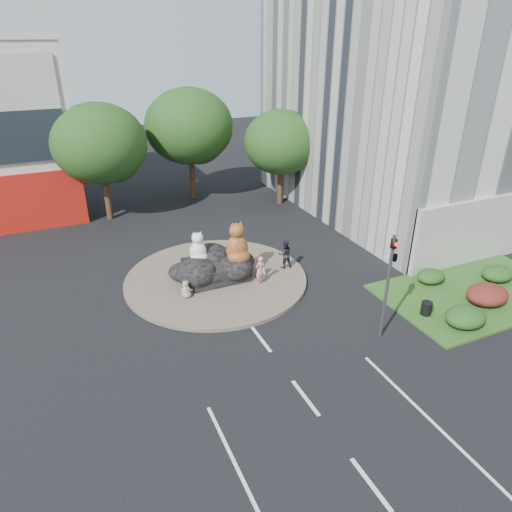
{
  "coord_description": "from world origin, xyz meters",
  "views": [
    {
      "loc": [
        -7.02,
        -11.16,
        12.32
      ],
      "look_at": [
        1.59,
        8.12,
        2.0
      ],
      "focal_mm": 32.0,
      "sensor_mm": 36.0,
      "label": 1
    }
  ],
  "objects_px": {
    "cat_white": "(198,247)",
    "kitten_calico": "(186,288)",
    "cat_tabby": "(237,242)",
    "pedestrian_pink": "(260,270)",
    "pedestrian_dark": "(285,254)",
    "kitten_white": "(261,269)",
    "litter_bin": "(426,308)"
  },
  "relations": [
    {
      "from": "cat_white",
      "to": "kitten_calico",
      "type": "relative_size",
      "value": 1.91
    },
    {
      "from": "cat_tabby",
      "to": "pedestrian_pink",
      "type": "xyz_separation_m",
      "value": [
        0.78,
        -1.26,
        -1.27
      ]
    },
    {
      "from": "kitten_calico",
      "to": "pedestrian_pink",
      "type": "xyz_separation_m",
      "value": [
        4.0,
        -0.3,
        0.33
      ]
    },
    {
      "from": "cat_tabby",
      "to": "pedestrian_dark",
      "type": "xyz_separation_m",
      "value": [
        2.87,
        -0.12,
        -1.24
      ]
    },
    {
      "from": "kitten_white",
      "to": "litter_bin",
      "type": "bearing_deg",
      "value": -70.83
    },
    {
      "from": "cat_white",
      "to": "kitten_white",
      "type": "bearing_deg",
      "value": -15.71
    },
    {
      "from": "cat_tabby",
      "to": "pedestrian_pink",
      "type": "relative_size",
      "value": 1.47
    },
    {
      "from": "kitten_calico",
      "to": "pedestrian_dark",
      "type": "bearing_deg",
      "value": 26.5
    },
    {
      "from": "cat_white",
      "to": "pedestrian_pink",
      "type": "distance_m",
      "value": 3.57
    },
    {
      "from": "kitten_white",
      "to": "litter_bin",
      "type": "relative_size",
      "value": 1.35
    },
    {
      "from": "kitten_calico",
      "to": "kitten_white",
      "type": "xyz_separation_m",
      "value": [
        4.42,
        0.46,
        -0.02
      ]
    },
    {
      "from": "pedestrian_dark",
      "to": "cat_white",
      "type": "bearing_deg",
      "value": -2.32
    },
    {
      "from": "kitten_white",
      "to": "litter_bin",
      "type": "distance_m",
      "value": 8.76
    },
    {
      "from": "cat_white",
      "to": "pedestrian_dark",
      "type": "xyz_separation_m",
      "value": [
        4.81,
        -0.96,
        -0.96
      ]
    },
    {
      "from": "cat_white",
      "to": "pedestrian_pink",
      "type": "bearing_deg",
      "value": -30.38
    },
    {
      "from": "pedestrian_dark",
      "to": "cat_tabby",
      "type": "bearing_deg",
      "value": 6.62
    },
    {
      "from": "cat_white",
      "to": "pedestrian_dark",
      "type": "height_order",
      "value": "cat_white"
    },
    {
      "from": "cat_white",
      "to": "cat_tabby",
      "type": "height_order",
      "value": "cat_tabby"
    },
    {
      "from": "cat_white",
      "to": "pedestrian_pink",
      "type": "height_order",
      "value": "cat_white"
    },
    {
      "from": "cat_white",
      "to": "kitten_calico",
      "type": "height_order",
      "value": "cat_white"
    },
    {
      "from": "kitten_calico",
      "to": "litter_bin",
      "type": "distance_m",
      "value": 11.87
    },
    {
      "from": "kitten_white",
      "to": "pedestrian_pink",
      "type": "xyz_separation_m",
      "value": [
        -0.42,
        -0.76,
        0.35
      ]
    },
    {
      "from": "cat_tabby",
      "to": "pedestrian_dark",
      "type": "bearing_deg",
      "value": -4.27
    },
    {
      "from": "cat_tabby",
      "to": "kitten_calico",
      "type": "height_order",
      "value": "cat_tabby"
    },
    {
      "from": "kitten_calico",
      "to": "cat_tabby",
      "type": "bearing_deg",
      "value": 35.25
    },
    {
      "from": "cat_white",
      "to": "litter_bin",
      "type": "xyz_separation_m",
      "value": [
        8.84,
        -7.98,
        -1.54
      ]
    },
    {
      "from": "kitten_calico",
      "to": "kitten_white",
      "type": "height_order",
      "value": "kitten_calico"
    },
    {
      "from": "kitten_white",
      "to": "pedestrian_dark",
      "type": "distance_m",
      "value": 1.76
    },
    {
      "from": "kitten_calico",
      "to": "pedestrian_pink",
      "type": "bearing_deg",
      "value": 14.3
    },
    {
      "from": "pedestrian_dark",
      "to": "litter_bin",
      "type": "xyz_separation_m",
      "value": [
        4.04,
        -7.03,
        -0.59
      ]
    },
    {
      "from": "cat_tabby",
      "to": "pedestrian_dark",
      "type": "height_order",
      "value": "cat_tabby"
    },
    {
      "from": "kitten_calico",
      "to": "litter_bin",
      "type": "xyz_separation_m",
      "value": [
        10.13,
        -6.18,
        -0.22
      ]
    }
  ]
}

